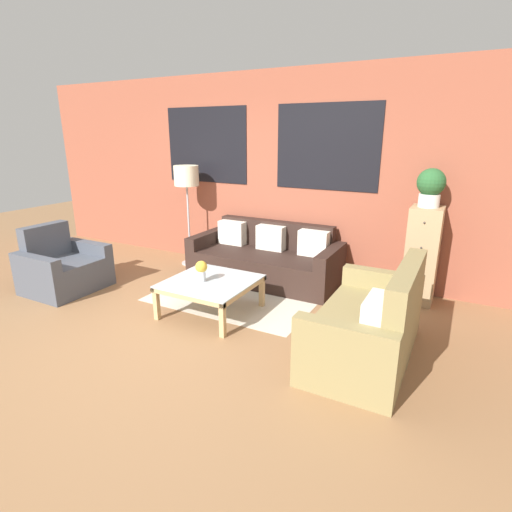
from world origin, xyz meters
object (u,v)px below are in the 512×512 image
(potted_plant, at_px, (431,186))
(drawer_cabinet, at_px, (422,255))
(flower_vase, at_px, (201,270))
(floor_lamp, at_px, (187,180))
(settee_vintage, at_px, (370,327))
(coffee_table, at_px, (211,285))
(couch_dark, at_px, (266,260))
(armchair_corner, at_px, (63,269))

(potted_plant, bearing_deg, drawer_cabinet, -90.00)
(drawer_cabinet, xyz_separation_m, flower_vase, (-2.10, -1.54, -0.05))
(potted_plant, bearing_deg, floor_lamp, -177.87)
(settee_vintage, height_order, coffee_table, settee_vintage)
(couch_dark, bearing_deg, settee_vintage, -38.67)
(couch_dark, relative_size, coffee_table, 2.19)
(settee_vintage, relative_size, drawer_cabinet, 1.30)
(floor_lamp, bearing_deg, armchair_corner, -115.90)
(flower_vase, bearing_deg, armchair_corner, -173.51)
(armchair_corner, xyz_separation_m, potted_plant, (4.15, 1.78, 1.13))
(potted_plant, height_order, flower_vase, potted_plant)
(settee_vintage, distance_m, potted_plant, 1.95)
(armchair_corner, bearing_deg, floor_lamp, 64.10)
(flower_vase, bearing_deg, drawer_cabinet, 36.25)
(floor_lamp, relative_size, potted_plant, 3.47)
(armchair_corner, relative_size, drawer_cabinet, 0.78)
(floor_lamp, relative_size, flower_vase, 6.36)
(armchair_corner, distance_m, floor_lamp, 2.10)
(settee_vintage, height_order, flower_vase, settee_vintage)
(settee_vintage, distance_m, coffee_table, 1.82)
(couch_dark, xyz_separation_m, drawer_cabinet, (1.98, 0.20, 0.30))
(settee_vintage, distance_m, flower_vase, 1.89)
(couch_dark, xyz_separation_m, flower_vase, (-0.13, -1.34, 0.25))
(settee_vintage, xyz_separation_m, flower_vase, (-1.88, 0.06, 0.22))
(settee_vintage, relative_size, armchair_corner, 1.65)
(potted_plant, bearing_deg, coffee_table, -144.12)
(couch_dark, bearing_deg, armchair_corner, -144.14)
(couch_dark, height_order, drawer_cabinet, drawer_cabinet)
(potted_plant, bearing_deg, flower_vase, -143.75)
(couch_dark, distance_m, settee_vintage, 2.24)
(settee_vintage, relative_size, floor_lamp, 0.99)
(couch_dark, bearing_deg, drawer_cabinet, 5.85)
(settee_vintage, bearing_deg, armchair_corner, -177.51)
(couch_dark, relative_size, settee_vintage, 1.36)
(floor_lamp, height_order, potted_plant, potted_plant)
(settee_vintage, distance_m, armchair_corner, 3.93)
(drawer_cabinet, bearing_deg, flower_vase, -143.75)
(coffee_table, relative_size, flower_vase, 3.91)
(drawer_cabinet, distance_m, flower_vase, 2.61)
(coffee_table, xyz_separation_m, flower_vase, (-0.07, -0.07, 0.19))
(armchair_corner, bearing_deg, couch_dark, 35.86)
(floor_lamp, relative_size, drawer_cabinet, 1.31)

